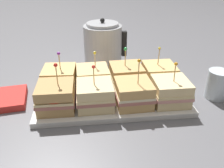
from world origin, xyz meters
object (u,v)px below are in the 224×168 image
Objects in this scene: sandwich_front_center_right at (134,93)px; sandwich_back_center_right at (126,76)px; kettle_steel at (103,45)px; sandwich_front_far_left at (56,97)px; sandwich_front_center_left at (95,95)px; drinking_glass at (217,84)px; serving_platter at (112,97)px; sandwich_back_center_left at (93,78)px; sandwich_front_far_right at (170,91)px; sandwich_back_far_left at (60,79)px; napkin_stack at (4,99)px; sandwich_back_far_right at (159,75)px.

sandwich_front_center_right is 1.07× the size of sandwich_back_center_right.
sandwich_front_far_left is at bearing -115.90° from kettle_steel.
sandwich_front_center_right is (0.24, -0.00, -0.00)m from sandwich_front_far_left.
sandwich_front_center_left reaches higher than drinking_glass.
sandwich_back_center_left is at bearing 136.57° from serving_platter.
sandwich_front_center_right is at bearing -172.63° from drinking_glass.
sandwich_front_far_right is at bearing -0.32° from sandwich_front_far_left.
sandwich_front_far_left is 0.27m from sandwich_back_center_right.
sandwich_front_far_left is at bearing -90.68° from sandwich_back_far_left.
sandwich_front_center_right reaches higher than napkin_stack.
sandwich_back_center_left is 0.25m from sandwich_back_far_right.
sandwich_front_center_left is at bearing -15.00° from napkin_stack.
sandwich_back_far_right reaches higher than sandwich_front_center_left.
sandwich_back_far_left is at bearing 171.22° from drinking_glass.
sandwich_front_far_left reaches higher than sandwich_back_far_left.
kettle_steel is at bearing 81.45° from sandwich_front_center_left.
sandwich_back_center_left is (-0.13, 0.12, -0.00)m from sandwich_front_center_right.
sandwich_back_center_right reaches higher than sandwich_front_center_left.
sandwich_front_far_left is 0.12m from sandwich_front_center_left.
napkin_stack is (-0.36, -0.28, -0.09)m from kettle_steel.
sandwich_front_far_right is at bearing -62.28° from kettle_steel.
napkin_stack is (-0.19, 0.08, -0.05)m from sandwich_front_far_left.
sandwich_back_center_left is 0.85× the size of napkin_stack.
sandwich_front_center_right is 1.16× the size of sandwich_back_center_left.
kettle_steel reaches higher than sandwich_back_center_right.
sandwich_back_far_left is at bearing 161.25° from sandwich_front_far_right.
sandwich_front_center_right is 1.10× the size of sandwich_back_far_right.
kettle_steel is 0.47m from napkin_stack.
sandwich_back_center_right reaches higher than sandwich_back_center_left.
kettle_steel is at bearing 91.27° from serving_platter.
kettle_steel is (-0.01, 0.30, 0.09)m from serving_platter.
sandwich_front_far_left is 1.07× the size of sandwich_front_far_right.
sandwich_front_far_right is 1.41× the size of drinking_glass.
sandwich_front_far_left is 0.70× the size of kettle_steel.
drinking_glass is at bearing 4.84° from sandwich_front_center_left.
sandwich_front_center_right is 1.58× the size of drinking_glass.
sandwich_front_far_left reaches higher than napkin_stack.
serving_platter is 0.20m from sandwich_back_far_left.
sandwich_front_center_left is at bearing -45.27° from sandwich_back_far_left.
napkin_stack is at bearing -176.09° from sandwich_back_far_right.
sandwich_front_center_right is 0.74× the size of kettle_steel.
sandwich_front_center_right reaches higher than drinking_glass.
sandwich_front_far_right is 0.17m from sandwich_back_center_right.
napkin_stack is (-0.19, -0.04, -0.05)m from sandwich_back_far_left.
sandwich_front_far_right is (0.37, -0.00, -0.00)m from sandwich_front_far_left.
serving_platter is 3.68× the size of sandwich_back_center_left.
sandwich_back_far_left is 0.55m from drinking_glass.
kettle_steel is 0.50m from drinking_glass.
sandwich_back_center_left is 0.92× the size of sandwich_back_center_right.
sandwich_back_far_left is 0.30m from kettle_steel.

